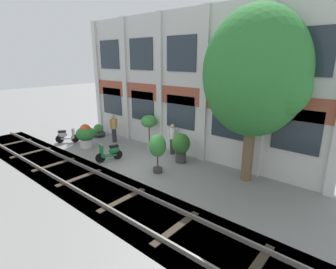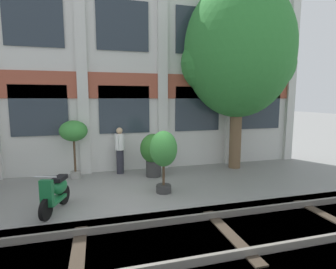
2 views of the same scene
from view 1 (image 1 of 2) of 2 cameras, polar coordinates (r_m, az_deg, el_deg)
name	(u,v)px [view 1 (image 1 of 2)]	position (r m, az deg, el deg)	size (l,w,h in m)	color
ground_plane	(144,168)	(12.34, -5.33, -7.36)	(80.00, 80.00, 0.00)	gray
apartment_facade	(184,85)	(13.62, 3.44, 10.61)	(14.44, 0.64, 7.20)	silver
rail_tracks	(99,191)	(10.99, -14.85, -11.77)	(22.08, 2.80, 0.43)	#5B5449
broadleaf_tree	(255,76)	(10.69, 18.40, 11.97)	(4.17, 3.97, 6.85)	brown
potted_plant_tall_urn	(149,123)	(14.47, -4.16, 2.60)	(0.89, 0.89, 1.94)	gray
potted_plant_wide_bowl	(99,131)	(17.70, -14.88, 0.66)	(0.86, 0.86, 0.83)	#333333
potted_plant_ribbed_drum	(181,146)	(12.72, 2.84, -2.42)	(0.90, 0.90, 1.47)	#333333
potted_plant_stone_basin	(86,135)	(15.68, -17.48, -0.02)	(1.10, 1.10, 1.35)	beige
potted_plant_low_pan	(157,147)	(11.48, -2.32, -2.79)	(0.77, 0.77, 1.76)	#333333
scooter_near_curb	(66,136)	(16.95, -21.32, -0.25)	(0.98, 1.10, 0.98)	black
scooter_second_parked	(110,152)	(13.36, -12.46, -3.80)	(0.66, 1.34, 0.98)	black
resident_by_doorway	(114,128)	(16.16, -11.71, 1.44)	(0.34, 0.53, 1.66)	#282833
resident_watching_tracks	(172,138)	(13.83, 0.98, -0.76)	(0.34, 0.48, 1.65)	#282833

